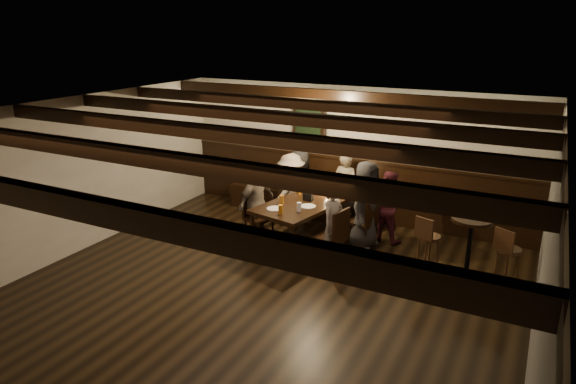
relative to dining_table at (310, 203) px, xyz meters
The scene contains 27 objects.
room 0.44m from the dining_table, 129.82° to the left, with size 7.00×7.00×7.00m.
dining_table is the anchor object (origin of this frame).
chair_left_near 0.95m from the dining_table, 136.41° to the left, with size 0.46×0.46×0.85m.
chair_left_far 0.95m from the dining_table, 159.43° to the right, with size 0.46×0.46×0.85m.
chair_right_near 0.95m from the dining_table, 20.56° to the left, with size 0.46×0.46×0.86m.
chair_right_far 0.95m from the dining_table, 43.56° to the right, with size 0.48×0.48×0.89m.
person_bench_left 1.27m from the dining_table, 123.49° to the left, with size 0.62×0.40×1.26m, color #28272A.
person_bench_centre 1.05m from the dining_table, 78.49° to the left, with size 0.49×0.32×1.34m, color gray.
person_bench_right 1.28m from the dining_table, 33.49° to the left, with size 0.58×0.45×1.19m, color #4D1A25.
person_left_near 0.88m from the dining_table, 137.53° to the left, with size 0.84×0.48×1.30m, color #A4968A.
person_left_far 0.88m from the dining_table, 160.54° to the right, with size 0.78×0.32×1.33m, color gray.
person_right_near 0.87m from the dining_table, 19.46° to the left, with size 0.69×0.45×1.41m, color #262629.
person_right_far 0.88m from the dining_table, 42.47° to the right, with size 0.46×0.30×1.26m, color gray.
pint_a 0.77m from the dining_table, 100.29° to the left, with size 0.07×0.07×0.14m, color #BF7219.
pint_b 0.71m from the dining_table, 57.45° to the left, with size 0.07×0.07×0.14m, color #BF7219.
pint_c 0.34m from the dining_table, 150.06° to the left, with size 0.07×0.07×0.14m, color #BF7219.
pint_d 0.38m from the dining_table, 22.18° to the left, with size 0.07×0.07×0.14m, color silver.
pint_e 0.52m from the dining_table, 127.56° to the right, with size 0.07×0.07×0.14m, color #BF7219.
pint_f 0.60m from the dining_table, 81.52° to the right, with size 0.07×0.07×0.14m, color silver.
pint_g 0.81m from the dining_table, 97.93° to the right, with size 0.07×0.07×0.14m, color #BF7219.
plate_near 0.72m from the dining_table, 113.60° to the right, with size 0.24×0.24×0.01m, color white.
plate_far 0.36m from the dining_table, 70.54° to the right, with size 0.24×0.24×0.01m, color white.
condiment_caddy 0.13m from the dining_table, 101.51° to the right, with size 0.15×0.10×0.12m, color black.
candle 0.33m from the dining_table, 56.69° to the left, with size 0.05×0.05×0.05m, color beige.
high_top_table 2.50m from the dining_table, ahead, with size 0.54×0.54×0.97m.
bar_stool_left 2.07m from the dining_table, 13.33° to the right, with size 0.34×0.35×0.98m.
bar_stool_right 3.03m from the dining_table, ahead, with size 0.35×0.36×0.98m.
Camera 1 is at (3.09, -4.99, 3.39)m, focal length 32.00 mm.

